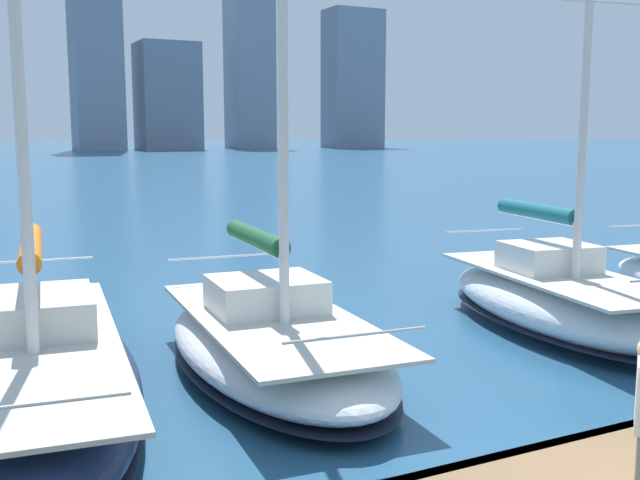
{
  "coord_description": "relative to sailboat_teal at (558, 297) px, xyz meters",
  "views": [
    {
      "loc": [
        5.49,
        4.5,
        3.97
      ],
      "look_at": [
        0.09,
        -6.39,
        2.2
      ],
      "focal_mm": 42.0,
      "sensor_mm": 36.0,
      "label": 1
    }
  ],
  "objects": [
    {
      "name": "city_skyline",
      "position": [
        -4.13,
        -152.47,
        18.13
      ],
      "size": [
        173.16,
        24.45,
        53.84
      ],
      "color": "gray",
      "rests_on": "ground"
    },
    {
      "name": "sailboat_teal",
      "position": [
        0.0,
        0.0,
        0.0
      ],
      "size": [
        3.8,
        7.11,
        9.8
      ],
      "color": "silver",
      "rests_on": "ground"
    },
    {
      "name": "sailboat_forest",
      "position": [
        6.21,
        -0.01,
        -0.05
      ],
      "size": [
        3.51,
        7.18,
        12.54
      ],
      "color": "white",
      "rests_on": "ground"
    },
    {
      "name": "sailboat_orange",
      "position": [
        9.91,
        0.06,
        -0.04
      ],
      "size": [
        3.75,
        9.15,
        11.46
      ],
      "color": "navy",
      "rests_on": "ground"
    }
  ]
}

